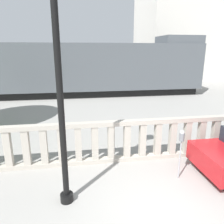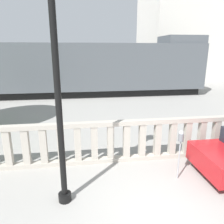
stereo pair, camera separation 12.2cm
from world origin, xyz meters
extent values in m
plane|color=gray|center=(0.00, 0.00, 0.00)|extent=(160.00, 160.00, 0.00)
cube|color=#ADA599|center=(0.00, 2.59, 0.07)|extent=(14.70, 0.24, 0.14)
cube|color=#ADA599|center=(0.00, 2.59, 1.30)|extent=(14.70, 0.24, 0.14)
cube|color=#ADA599|center=(-3.86, 2.59, 0.69)|extent=(0.20, 0.20, 1.09)
cube|color=#ADA599|center=(-3.34, 2.59, 0.69)|extent=(0.20, 0.20, 1.09)
cube|color=#ADA599|center=(-2.83, 2.59, 0.69)|extent=(0.20, 0.20, 1.09)
cube|color=#ADA599|center=(-2.31, 2.59, 0.69)|extent=(0.20, 0.20, 1.09)
cube|color=#ADA599|center=(-1.80, 2.59, 0.69)|extent=(0.20, 0.20, 1.09)
cube|color=#ADA599|center=(-1.29, 2.59, 0.69)|extent=(0.20, 0.20, 1.09)
cube|color=#ADA599|center=(-0.77, 2.59, 0.69)|extent=(0.20, 0.20, 1.09)
cube|color=#ADA599|center=(-0.26, 2.59, 0.69)|extent=(0.20, 0.20, 1.09)
cube|color=#ADA599|center=(0.26, 2.59, 0.69)|extent=(0.20, 0.20, 1.09)
cube|color=#ADA599|center=(0.77, 2.59, 0.69)|extent=(0.20, 0.20, 1.09)
cube|color=#ADA599|center=(1.29, 2.59, 0.69)|extent=(0.20, 0.20, 1.09)
cube|color=#ADA599|center=(1.80, 2.59, 0.69)|extent=(0.20, 0.20, 1.09)
cube|color=#ADA599|center=(2.31, 2.59, 0.69)|extent=(0.20, 0.20, 1.09)
cube|color=#ADA599|center=(2.83, 2.59, 0.69)|extent=(0.20, 0.20, 1.09)
cylinder|color=black|center=(-2.12, 0.84, 0.10)|extent=(0.31, 0.31, 0.20)
cylinder|color=black|center=(-2.12, 0.84, 2.80)|extent=(0.14, 0.14, 5.19)
cylinder|color=#99999E|center=(0.96, 1.35, 0.57)|extent=(0.04, 0.04, 1.14)
cylinder|color=slate|center=(0.96, 1.35, 1.24)|extent=(0.14, 0.14, 0.21)
sphere|color=#B2B7BC|center=(0.96, 1.35, 1.37)|extent=(0.12, 0.12, 0.12)
cylinder|color=black|center=(2.46, 2.07, 0.35)|extent=(0.70, 0.18, 0.70)
cube|color=black|center=(-4.96, 13.69, 0.28)|extent=(25.41, 2.53, 0.55)
cube|color=#4C5156|center=(-4.96, 13.69, 2.27)|extent=(25.93, 3.16, 3.43)
cube|color=#4C5156|center=(6.50, 13.69, 4.28)|extent=(3.00, 2.85, 0.60)
cube|color=black|center=(-2.80, 25.59, 0.28)|extent=(22.98, 2.15, 0.55)
cube|color=#4C5156|center=(-2.80, 25.59, 2.10)|extent=(23.45, 2.68, 3.10)
cube|color=#4C5156|center=(7.43, 25.59, 3.95)|extent=(3.00, 2.41, 0.60)
cube|color=beige|center=(13.25, 23.81, 6.76)|extent=(13.41, 9.10, 13.51)
camera|label=1|loc=(-1.76, -3.73, 3.49)|focal=35.00mm
camera|label=2|loc=(-1.64, -3.75, 3.49)|focal=35.00mm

